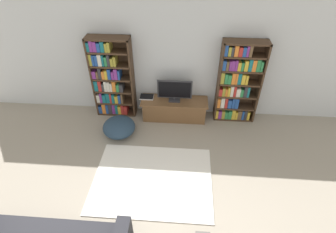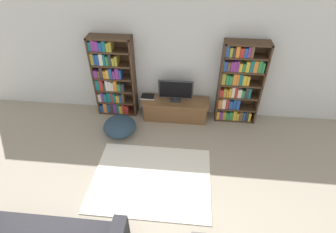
% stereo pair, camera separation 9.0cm
% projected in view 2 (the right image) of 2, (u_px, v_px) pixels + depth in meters
% --- Properties ---
extents(wall_back, '(8.80, 0.06, 2.60)m').
position_uv_depth(wall_back, '(172.00, 58.00, 5.29)').
color(wall_back, silver).
rests_on(wall_back, ground_plane).
extents(bookshelf_left, '(0.86, 0.30, 1.77)m').
position_uv_depth(bookshelf_left, '(112.00, 78.00, 5.52)').
color(bookshelf_left, '#422D1E').
rests_on(bookshelf_left, ground_plane).
extents(bookshelf_right, '(0.86, 0.30, 1.77)m').
position_uv_depth(bookshelf_right, '(238.00, 84.00, 5.30)').
color(bookshelf_right, '#422D1E').
rests_on(bookshelf_right, ground_plane).
extents(tv_stand, '(1.42, 0.47, 0.45)m').
position_uv_depth(tv_stand, '(175.00, 109.00, 5.72)').
color(tv_stand, brown).
rests_on(tv_stand, ground_plane).
extents(television, '(0.72, 0.16, 0.49)m').
position_uv_depth(television, '(176.00, 91.00, 5.41)').
color(television, '#2D2D33').
rests_on(television, tv_stand).
extents(laptop, '(0.30, 0.22, 0.03)m').
position_uv_depth(laptop, '(148.00, 97.00, 5.67)').
color(laptop, silver).
rests_on(laptop, tv_stand).
extents(area_rug, '(2.01, 1.54, 0.02)m').
position_uv_depth(area_rug, '(151.00, 179.00, 4.50)').
color(area_rug, white).
rests_on(area_rug, ground_plane).
extents(beanbag_ottoman, '(0.65, 0.65, 0.36)m').
position_uv_depth(beanbag_ottoman, '(120.00, 126.00, 5.33)').
color(beanbag_ottoman, '#23384C').
rests_on(beanbag_ottoman, ground_plane).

